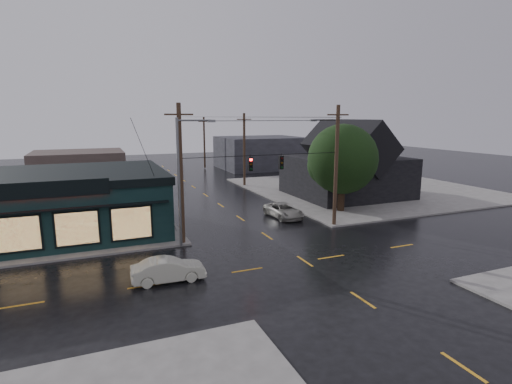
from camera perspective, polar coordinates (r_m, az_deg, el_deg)
name	(u,v)px	position (r m, az deg, el deg)	size (l,w,h in m)	color
ground_plane	(305,261)	(26.37, 6.98, -9.79)	(160.00, 160.00, 0.00)	black
sidewalk_nw	(5,218)	(43.12, -32.25, -3.18)	(28.00, 28.00, 0.15)	slate
sidewalk_ne	(364,188)	(53.32, 15.20, 0.49)	(28.00, 28.00, 0.15)	slate
pizza_shop	(58,202)	(35.12, -26.48, -1.32)	(16.30, 12.34, 4.90)	black
ne_building	(347,158)	(47.38, 12.86, 4.73)	(12.60, 11.60, 8.75)	black
corner_tree	(343,159)	(39.22, 12.27, 4.59)	(6.72, 6.72, 8.41)	black
utility_pole_nw	(183,244)	(29.98, -10.34, -7.34)	(2.00, 0.32, 10.15)	#312616
utility_pole_ne	(334,226)	(34.91, 11.06, -4.77)	(2.00, 0.32, 10.15)	#312616
utility_pole_far_a	(244,186)	(53.68, -1.66, 0.85)	(2.00, 0.32, 9.65)	#312616
utility_pole_far_b	(205,169)	(72.52, -7.31, 3.35)	(2.00, 0.32, 9.15)	#312616
utility_pole_far_c	(181,158)	(91.85, -10.62, 4.79)	(2.00, 0.32, 9.15)	#312616
span_signal_assembly	(266,163)	(30.76, 1.42, 4.18)	(13.00, 0.48, 1.23)	black
streetlight_nw	(181,247)	(29.27, -10.62, -7.79)	(5.40, 0.30, 9.15)	slate
streetlight_ne	(334,223)	(35.74, 11.12, -4.41)	(5.40, 0.30, 9.15)	slate
bg_building_west	(79,167)	(61.86, -23.97, 3.30)	(12.00, 10.00, 4.40)	#3D2F2C
bg_building_east	(260,153)	(72.50, 0.57, 5.66)	(14.00, 12.00, 5.60)	#27272C
sedan_cream	(168,270)	(23.52, -12.40, -10.80)	(1.43, 4.11, 1.36)	beige
suv_silver	(284,211)	(36.98, 3.96, -2.65)	(2.20, 4.76, 1.32)	gray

